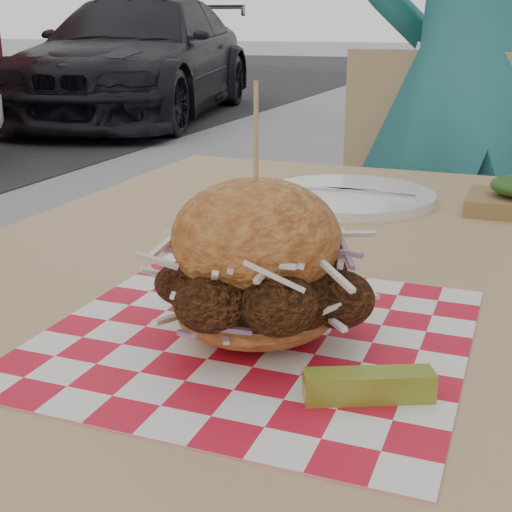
# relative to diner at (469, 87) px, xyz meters

# --- Properties ---
(diner) EXTENTS (0.73, 0.60, 1.73)m
(diner) POSITION_rel_diner_xyz_m (0.00, 0.00, 0.00)
(diner) COLOR teal
(diner) RESTS_ON ground
(car_dark) EXTENTS (2.64, 4.75, 1.30)m
(car_dark) POSITION_rel_diner_xyz_m (-3.98, 5.30, -0.21)
(car_dark) COLOR black
(car_dark) RESTS_ON ground
(patio_table) EXTENTS (0.80, 1.20, 0.75)m
(patio_table) POSITION_rel_diner_xyz_m (-0.10, -1.14, -0.19)
(patio_table) COLOR tan
(patio_table) RESTS_ON ground
(patio_chair) EXTENTS (0.47, 0.48, 0.95)m
(patio_chair) POSITION_rel_diner_xyz_m (-0.09, -0.12, -0.31)
(patio_chair) COLOR tan
(patio_chair) RESTS_ON ground
(paper_liner) EXTENTS (0.36, 0.36, 0.00)m
(paper_liner) POSITION_rel_diner_xyz_m (-0.05, -1.35, -0.11)
(paper_liner) COLOR red
(paper_liner) RESTS_ON patio_table
(sandwich) EXTENTS (0.19, 0.19, 0.22)m
(sandwich) POSITION_rel_diner_xyz_m (-0.05, -1.35, -0.05)
(sandwich) COLOR #C47E37
(sandwich) RESTS_ON paper_liner
(pickle_spear) EXTENTS (0.10, 0.06, 0.02)m
(pickle_spear) POSITION_rel_diner_xyz_m (0.06, -1.42, -0.10)
(pickle_spear) COLOR olive
(pickle_spear) RESTS_ON paper_liner
(place_setting) EXTENTS (0.27, 0.27, 0.02)m
(place_setting) POSITION_rel_diner_xyz_m (-0.10, -0.82, -0.11)
(place_setting) COLOR white
(place_setting) RESTS_ON patio_table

